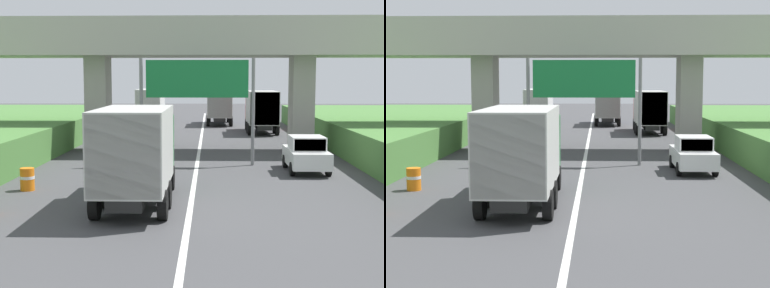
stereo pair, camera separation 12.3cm
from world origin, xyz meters
TOP-DOWN VIEW (x-y plane):
  - lane_centre_stripe at (0.00, 25.19)m, footprint 0.20×90.37m
  - overpass_bridge at (0.00, 31.48)m, footprint 40.00×4.80m
  - overhead_highway_sign at (0.00, 25.45)m, footprint 5.88×0.18m
  - truck_green at (-1.87, 15.93)m, footprint 2.44×7.30m
  - truck_red at (4.84, 43.63)m, footprint 2.44×7.30m
  - truck_silver at (-5.03, 51.88)m, footprint 2.44×7.30m
  - truck_blue at (1.54, 52.17)m, footprint 2.44×7.30m
  - car_white at (5.25, 23.41)m, footprint 1.86×4.10m
  - construction_barrel_3 at (-6.58, 18.37)m, footprint 0.57×0.57m

SIDE VIEW (x-z plane):
  - lane_centre_stripe at x=0.00m, z-range 0.00..0.01m
  - construction_barrel_3 at x=-6.58m, z-range 0.01..0.91m
  - car_white at x=5.25m, z-range 0.00..1.72m
  - truck_green at x=-1.87m, z-range 0.21..3.65m
  - truck_red at x=4.84m, z-range 0.21..3.65m
  - truck_silver at x=-5.03m, z-range 0.21..3.65m
  - truck_blue at x=1.54m, z-range 0.21..3.65m
  - overhead_highway_sign at x=0.00m, z-range 1.31..6.78m
  - overpass_bridge at x=0.00m, z-range 2.05..10.01m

